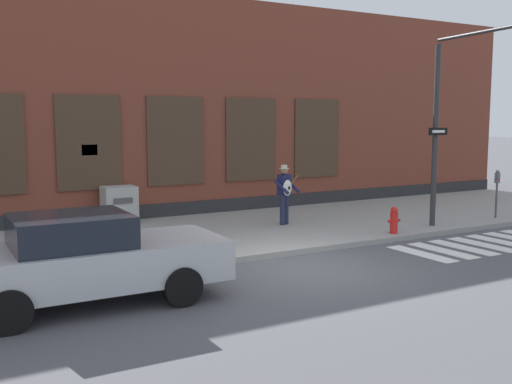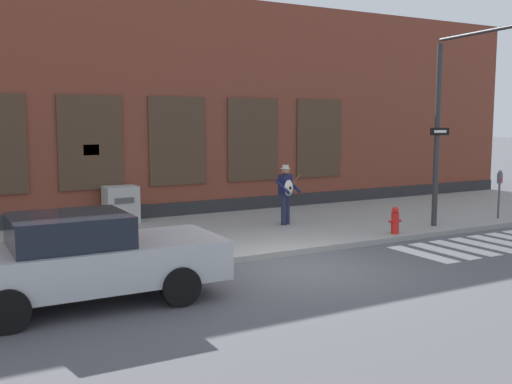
{
  "view_description": "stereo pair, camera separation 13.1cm",
  "coord_description": "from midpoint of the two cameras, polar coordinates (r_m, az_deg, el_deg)",
  "views": [
    {
      "loc": [
        -6.89,
        -10.01,
        3.08
      ],
      "look_at": [
        -0.36,
        1.35,
        1.48
      ],
      "focal_mm": 42.0,
      "sensor_mm": 36.0,
      "label": 1
    },
    {
      "loc": [
        -6.77,
        -10.07,
        3.08
      ],
      "look_at": [
        -0.36,
        1.35,
        1.48
      ],
      "focal_mm": 42.0,
      "sensor_mm": 36.0,
      "label": 2
    }
  ],
  "objects": [
    {
      "name": "ground_plane",
      "position": [
        12.52,
        4.27,
        -7.27
      ],
      "size": [
        160.0,
        160.0,
        0.0
      ],
      "primitive_type": "plane",
      "color": "#4C4C51"
    },
    {
      "name": "sidewalk",
      "position": [
        15.86,
        -3.79,
        -3.97
      ],
      "size": [
        28.0,
        5.81,
        0.14
      ],
      "color": "gray",
      "rests_on": "ground"
    },
    {
      "name": "building_backdrop",
      "position": [
        20.09,
        -10.08,
        7.77
      ],
      "size": [
        28.0,
        4.06,
        6.8
      ],
      "color": "brown",
      "rests_on": "ground"
    },
    {
      "name": "crosswalk",
      "position": [
        16.02,
        21.3,
        -4.56
      ],
      "size": [
        5.2,
        1.9,
        0.01
      ],
      "color": "silver",
      "rests_on": "ground"
    },
    {
      "name": "red_car",
      "position": [
        10.39,
        -16.42,
        -6.15
      ],
      "size": [
        4.62,
        2.03,
        1.53
      ],
      "color": "#B7BABF",
      "rests_on": "ground"
    },
    {
      "name": "busker",
      "position": [
        16.62,
        2.54,
        0.11
      ],
      "size": [
        0.78,
        0.67,
        1.67
      ],
      "color": "#1E233D",
      "rests_on": "sidewalk"
    },
    {
      "name": "traffic_light",
      "position": [
        16.08,
        19.46,
        8.83
      ],
      "size": [
        0.88,
        3.36,
        5.12
      ],
      "color": "#2D2D30",
      "rests_on": "sidewalk"
    },
    {
      "name": "parking_meter",
      "position": [
        19.1,
        21.79,
        0.49
      ],
      "size": [
        0.13,
        0.11,
        1.44
      ],
      "color": "#47474C",
      "rests_on": "sidewalk"
    },
    {
      "name": "utility_box",
      "position": [
        17.33,
        -13.1,
        -1.2
      ],
      "size": [
        0.92,
        0.72,
        1.05
      ],
      "color": "#ADADA8",
      "rests_on": "sidewalk"
    },
    {
      "name": "fire_hydrant",
      "position": [
        15.8,
        12.78,
        -2.64
      ],
      "size": [
        0.38,
        0.2,
        0.7
      ],
      "color": "red",
      "rests_on": "sidewalk"
    }
  ]
}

